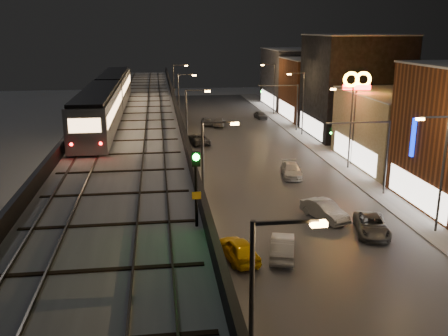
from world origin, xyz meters
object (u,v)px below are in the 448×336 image
car_mid_dark (219,123)px  car_far_white (207,121)px  car_mid_silver (199,139)px  subway_train (108,97)px  car_near_white (282,247)px  car_taxi (238,250)px  car_onc_dark (372,226)px  car_onc_silver (325,211)px  car_onc_red (260,115)px  car_onc_white (291,171)px  rail_signal (196,174)px

car_mid_dark → car_far_white: bearing=-24.9°
car_mid_silver → car_mid_dark: car_mid_silver is taller
subway_train → car_near_white: bearing=-58.3°
car_taxi → subway_train: bearing=-77.8°
car_mid_silver → car_onc_dark: car_onc_dark is taller
subway_train → car_onc_silver: 24.40m
car_far_white → car_taxi: bearing=84.8°
subway_train → car_onc_red: bearing=54.9°
subway_train → car_onc_white: 20.15m
subway_train → car_mid_dark: size_ratio=7.96×
car_mid_silver → car_onc_white: car_onc_white is taller
rail_signal → car_far_white: size_ratio=0.88×
car_onc_silver → car_onc_red: 46.56m
subway_train → car_onc_dark: subway_train is taller
car_onc_white → car_onc_red: (3.80, 34.21, -0.04)m
car_mid_silver → car_onc_silver: (7.76, -28.73, 0.08)m
car_taxi → car_onc_silver: car_onc_silver is taller
car_taxi → car_onc_silver: 10.21m
car_taxi → car_mid_silver: 34.99m
car_near_white → car_onc_dark: size_ratio=0.91×
rail_signal → car_onc_silver: 21.48m
rail_signal → car_onc_dark: bearing=42.2°
car_taxi → car_far_white: size_ratio=1.15×
car_mid_dark → car_onc_silver: 40.83m
car_mid_dark → car_onc_white: size_ratio=0.93×
car_onc_silver → rail_signal: bearing=-145.6°
car_far_white → car_near_white: bearing=88.4°
car_mid_dark → car_onc_white: bearing=109.0°
car_far_white → car_onc_dark: size_ratio=0.78×
car_mid_dark → car_onc_silver: (3.48, -40.68, 0.13)m
rail_signal → car_far_white: rail_signal is taller
car_mid_dark → subway_train: bearing=71.9°
car_onc_dark → rail_signal: bearing=-123.0°
car_onc_white → rail_signal: bearing=-105.9°
car_onc_dark → car_mid_silver: bearing=122.7°
car_taxi → car_onc_silver: size_ratio=0.95×
car_mid_dark → car_onc_red: size_ratio=1.16×
car_onc_white → car_far_white: bearing=108.3°
car_taxi → car_onc_dark: car_taxi is taller
car_taxi → car_onc_white: size_ratio=0.94×
car_mid_dark → car_far_white: car_far_white is taller
car_far_white → car_onc_red: bearing=-157.9°
subway_train → car_onc_dark: (20.51, -18.00, -7.64)m
car_near_white → car_far_white: (-0.31, 48.26, -0.08)m
car_mid_dark → car_taxi: bearing=95.4°
car_far_white → car_onc_white: size_ratio=0.82×
car_onc_dark → car_mid_dark: bearing=112.6°
car_near_white → car_mid_silver: (-2.72, 34.95, -0.06)m
subway_train → car_onc_silver: (17.95, -14.69, -7.57)m
car_near_white → car_onc_white: size_ratio=0.95×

